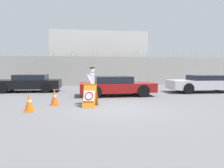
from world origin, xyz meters
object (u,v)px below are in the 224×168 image
at_px(traffic_cone_near, 55,97).
at_px(parked_car_front_coupe, 29,83).
at_px(traffic_cone_mid, 29,102).
at_px(security_guard, 92,84).
at_px(barricade_sign, 90,95).
at_px(parked_car_rear_sedan, 116,86).
at_px(parked_car_far_side, 204,83).

height_order(traffic_cone_near, parked_car_front_coupe, parked_car_front_coupe).
bearing_deg(parked_car_front_coupe, traffic_cone_mid, 104.39).
xyz_separation_m(security_guard, traffic_cone_mid, (-2.56, -1.23, -0.60)).
bearing_deg(traffic_cone_mid, barricade_sign, 15.31).
height_order(parked_car_rear_sedan, parked_car_far_side, parked_car_rear_sedan).
bearing_deg(security_guard, traffic_cone_near, -88.52).
distance_m(security_guard, traffic_cone_mid, 2.90).
xyz_separation_m(security_guard, traffic_cone_near, (-1.72, 0.05, -0.59)).
height_order(parked_car_front_coupe, parked_car_far_side, parked_car_front_coupe).
bearing_deg(barricade_sign, parked_car_rear_sedan, 79.08).
bearing_deg(barricade_sign, parked_car_front_coupe, 138.03).
relative_size(barricade_sign, parked_car_far_side, 0.21).
xyz_separation_m(barricade_sign, traffic_cone_mid, (-2.42, -0.66, -0.14)).
distance_m(traffic_cone_near, parked_car_far_side, 10.29).
height_order(traffic_cone_near, parked_car_rear_sedan, parked_car_rear_sedan).
bearing_deg(parked_car_front_coupe, security_guard, 127.27).
relative_size(security_guard, parked_car_front_coupe, 0.38).
xyz_separation_m(security_guard, parked_car_front_coupe, (-4.06, 5.82, -0.34)).
bearing_deg(parked_car_far_side, barricade_sign, 30.72).
xyz_separation_m(security_guard, parked_car_rear_sedan, (1.64, 2.85, -0.35)).
xyz_separation_m(traffic_cone_near, parked_car_front_coupe, (-2.34, 5.76, 0.26)).
distance_m(traffic_cone_near, traffic_cone_mid, 1.54).
xyz_separation_m(parked_car_front_coupe, parked_car_far_side, (11.97, -2.16, -0.01)).
relative_size(traffic_cone_near, traffic_cone_mid, 1.02).
bearing_deg(parked_car_rear_sedan, traffic_cone_mid, -135.20).
bearing_deg(security_guard, parked_car_front_coupe, -141.82).
bearing_deg(parked_car_far_side, traffic_cone_near, 23.53).
xyz_separation_m(traffic_cone_mid, parked_car_far_side, (10.47, 4.88, 0.26)).
distance_m(barricade_sign, parked_car_rear_sedan, 3.85).
bearing_deg(traffic_cone_near, security_guard, -1.82).
bearing_deg(parked_car_far_side, parked_car_front_coupe, -7.19).
height_order(barricade_sign, parked_car_far_side, parked_car_far_side).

